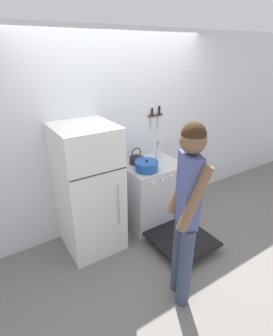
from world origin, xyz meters
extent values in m
plane|color=slate|center=(0.00, 0.00, 0.00)|extent=(14.00, 14.00, 0.00)
cube|color=silver|center=(0.00, 0.03, 1.27)|extent=(10.00, 0.06, 2.55)
cube|color=white|center=(-0.62, -0.34, 0.78)|extent=(0.66, 0.67, 1.57)
cube|color=#2D2D2D|center=(-0.62, -0.68, 1.13)|extent=(0.64, 0.01, 0.01)
cylinder|color=#B2B5BA|center=(-0.41, -0.69, 0.69)|extent=(0.02, 0.02, 0.50)
cube|color=silver|center=(0.30, -0.32, 0.45)|extent=(0.77, 0.65, 0.90)
cube|color=black|center=(0.30, -0.32, 0.89)|extent=(0.75, 0.64, 0.02)
cube|color=black|center=(0.30, -0.62, 0.44)|extent=(0.67, 0.05, 0.68)
cylinder|color=black|center=(0.13, -0.45, 0.89)|extent=(0.21, 0.21, 0.01)
cylinder|color=black|center=(0.47, -0.45, 0.89)|extent=(0.21, 0.21, 0.01)
cylinder|color=black|center=(0.13, -0.19, 0.89)|extent=(0.21, 0.21, 0.01)
cylinder|color=black|center=(0.47, -0.19, 0.89)|extent=(0.21, 0.21, 0.01)
cylinder|color=silver|center=(0.07, -0.66, 0.83)|extent=(0.04, 0.02, 0.04)
cylinder|color=silver|center=(0.22, -0.66, 0.83)|extent=(0.04, 0.02, 0.04)
cylinder|color=silver|center=(0.38, -0.66, 0.83)|extent=(0.04, 0.02, 0.04)
cylinder|color=silver|center=(0.53, -0.66, 0.83)|extent=(0.04, 0.02, 0.04)
cube|color=black|center=(0.30, -1.01, 0.12)|extent=(0.71, 0.72, 0.04)
cube|color=#99999E|center=(0.30, -0.41, 0.41)|extent=(0.63, 0.36, 0.01)
cylinder|color=#1E4C9E|center=(0.13, -0.45, 0.95)|extent=(0.29, 0.29, 0.10)
cylinder|color=#1E4C9E|center=(0.13, -0.45, 1.01)|extent=(0.30, 0.30, 0.02)
sphere|color=black|center=(0.13, -0.45, 1.03)|extent=(0.03, 0.03, 0.03)
cylinder|color=#1E4C9E|center=(-0.03, -0.45, 0.99)|extent=(0.03, 0.02, 0.02)
cylinder|color=#1E4C9E|center=(0.28, -0.45, 0.99)|extent=(0.03, 0.02, 0.02)
cylinder|color=black|center=(0.14, -0.19, 0.94)|extent=(0.18, 0.18, 0.09)
cone|color=black|center=(0.14, -0.19, 1.00)|extent=(0.18, 0.18, 0.02)
sphere|color=black|center=(0.14, -0.19, 1.02)|extent=(0.02, 0.02, 0.02)
cone|color=black|center=(0.23, -0.19, 0.95)|extent=(0.10, 0.03, 0.08)
torus|color=black|center=(0.14, -0.19, 1.05)|extent=(0.14, 0.01, 0.14)
cylinder|color=silver|center=(0.49, -0.19, 0.96)|extent=(0.07, 0.07, 0.12)
cylinder|color=#9E7547|center=(0.49, -0.19, 1.04)|extent=(0.01, 0.04, 0.24)
cylinder|color=#232326|center=(0.49, -0.18, 1.02)|extent=(0.02, 0.03, 0.20)
cylinder|color=#B2B5BA|center=(0.48, -0.19, 1.02)|extent=(0.03, 0.03, 0.20)
cylinder|color=#38425B|center=(-0.23, -1.62, 0.44)|extent=(0.13, 0.13, 0.88)
cylinder|color=#38425B|center=(-0.17, -1.46, 0.44)|extent=(0.13, 0.13, 0.88)
cube|color=#4C5693|center=(-0.20, -1.54, 1.22)|extent=(0.22, 0.28, 0.66)
cylinder|color=brown|center=(-0.25, -1.67, 1.22)|extent=(0.28, 0.18, 0.59)
cylinder|color=brown|center=(-0.15, -1.41, 1.22)|extent=(0.28, 0.18, 0.59)
sphere|color=brown|center=(-0.20, -1.54, 1.66)|extent=(0.21, 0.21, 0.21)
sphere|color=#382314|center=(-0.20, -1.54, 1.71)|extent=(0.20, 0.20, 0.20)
cube|color=brown|center=(0.57, -0.01, 1.46)|extent=(0.24, 0.02, 0.03)
cube|color=silver|center=(0.51, -0.02, 1.37)|extent=(0.03, 0.00, 0.18)
cube|color=black|center=(0.51, -0.02, 1.51)|extent=(0.02, 0.02, 0.11)
cube|color=silver|center=(0.63, -0.02, 1.35)|extent=(0.03, 0.00, 0.22)
cube|color=black|center=(0.63, -0.02, 1.52)|extent=(0.02, 0.02, 0.12)
camera|label=1|loc=(-1.60, -2.92, 2.30)|focal=28.00mm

